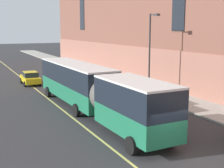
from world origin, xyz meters
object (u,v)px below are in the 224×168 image
Objects in this scene: parked_car_white_1 at (78,70)px; taxi_cab at (30,78)px; street_lamp at (151,47)px; city_bus at (91,88)px; fire_hydrant at (111,79)px; parked_car_white_3 at (106,80)px; parked_car_black_2 at (154,97)px.

taxi_cab is (-7.61, -4.12, 0.00)m from parked_car_white_1.
taxi_cab is at bearing 127.97° from street_lamp.
city_bus is 4.48× the size of taxi_cab.
parked_car_white_1 is 5.86× the size of fire_hydrant.
fire_hydrant is (1.77, 2.40, -0.29)m from parked_car_white_3.
parked_car_black_2 is 1.08× the size of parked_car_white_3.
parked_car_white_3 reaches higher than fire_hydrant.
city_bus is 8.94m from street_lamp.
city_bus reaches higher than fire_hydrant.
parked_car_white_3 is at bearing 90.06° from parked_car_black_2.
fire_hydrant is (1.61, -7.26, -0.29)m from parked_car_white_1.
taxi_cab is at bearing 143.37° from parked_car_white_3.
parked_car_black_2 is at bearing -90.45° from parked_car_white_1.
fire_hydrant is (9.21, -3.14, -0.29)m from taxi_cab.
street_lamp is at bearing -52.03° from taxi_cab.
parked_car_white_1 is at bearing 28.45° from taxi_cab.
parked_car_black_2 is at bearing -117.80° from street_lamp.
taxi_cab is at bearing -151.55° from parked_car_white_1.
parked_car_black_2 is 17.16m from taxi_cab.
city_bus is 11.63m from parked_car_white_3.
parked_car_white_1 is (6.01, 19.62, -1.35)m from city_bus.
taxi_cab is at bearing 95.90° from city_bus.
taxi_cab is 6.02× the size of fire_hydrant.
parked_car_black_2 and taxi_cab have the same top height.
street_lamp reaches higher than parked_car_white_3.
parked_car_white_1 is at bearing 72.98° from city_bus.
city_bus is 15.64m from taxi_cab.
parked_car_white_3 is at bearing 106.29° from street_lamp.
parked_car_white_3 is (5.84, 9.97, -1.35)m from city_bus.
parked_car_black_2 is 9.93m from parked_car_white_3.
parked_car_white_1 is at bearing 89.02° from parked_car_white_3.
taxi_cab is 9.74m from fire_hydrant.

